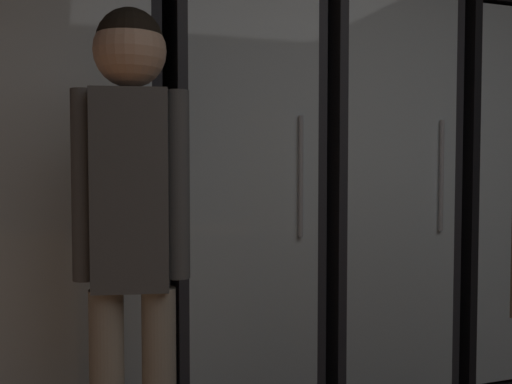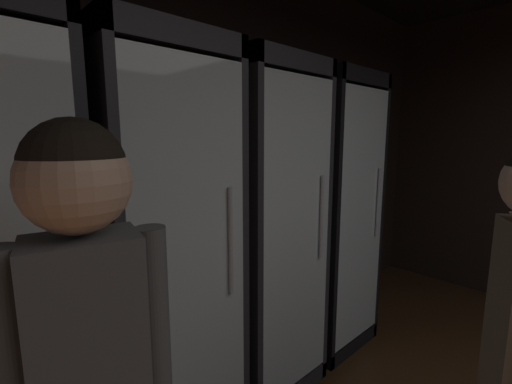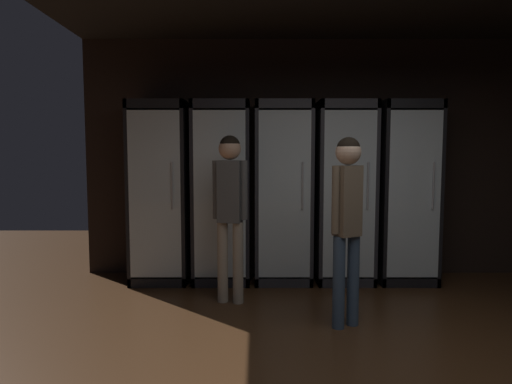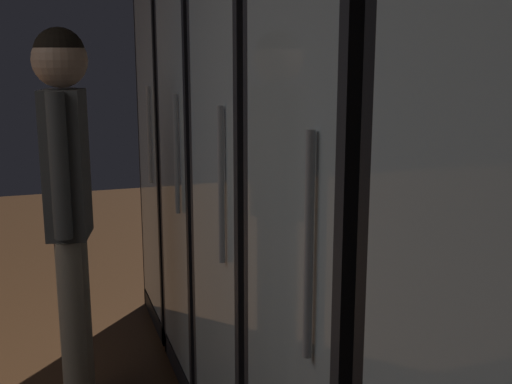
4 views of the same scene
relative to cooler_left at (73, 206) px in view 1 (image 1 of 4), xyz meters
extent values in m
cube|color=black|center=(1.35, 0.31, 0.41)|extent=(6.00, 0.06, 2.80)
cube|color=black|center=(0.00, 0.24, 0.02)|extent=(0.63, 0.04, 2.03)
cube|color=black|center=(0.30, -0.04, 0.02)|extent=(0.04, 0.60, 2.03)
cube|color=white|center=(0.00, 0.21, 0.02)|extent=(0.55, 0.02, 1.79)
cube|color=silver|center=(0.00, -0.33, 0.02)|extent=(0.55, 0.02, 1.79)
cylinder|color=#B2B2B7|center=(0.19, -0.36, 0.12)|extent=(0.02, 0.02, 0.50)
cylinder|color=gray|center=(-0.18, -0.07, -0.62)|extent=(0.03, 0.03, 0.09)
cylinder|color=#194723|center=(0.01, -0.06, -0.64)|extent=(0.03, 0.03, 0.08)
cylinder|color=black|center=(0.18, -0.05, -0.75)|extent=(0.08, 0.08, 0.22)
cylinder|color=black|center=(0.18, -0.05, -0.59)|extent=(0.03, 0.03, 0.10)
cylinder|color=beige|center=(0.18, -0.05, -0.76)|extent=(0.08, 0.08, 0.08)
cube|color=silver|center=(0.00, -0.04, -0.28)|extent=(0.53, 0.52, 0.02)
cylinder|color=black|center=(-0.19, -0.08, -0.17)|extent=(0.07, 0.07, 0.20)
cylinder|color=black|center=(-0.19, -0.08, -0.03)|extent=(0.02, 0.02, 0.07)
cylinder|color=beige|center=(-0.19, -0.08, -0.20)|extent=(0.07, 0.07, 0.05)
cylinder|color=gray|center=(-0.07, -0.03, -0.16)|extent=(0.07, 0.07, 0.22)
cylinder|color=gray|center=(-0.07, -0.03, 0.00)|extent=(0.02, 0.02, 0.09)
cylinder|color=#B2332D|center=(-0.07, -0.03, -0.19)|extent=(0.08, 0.08, 0.09)
cylinder|color=#194723|center=(0.06, -0.06, -0.18)|extent=(0.06, 0.06, 0.19)
cylinder|color=#194723|center=(0.06, -0.06, -0.04)|extent=(0.02, 0.02, 0.08)
cylinder|color=beige|center=(0.06, -0.06, -0.19)|extent=(0.06, 0.06, 0.06)
cylinder|color=black|center=(0.20, -0.06, -0.16)|extent=(0.07, 0.07, 0.22)
cylinder|color=black|center=(0.20, -0.06, 0.00)|extent=(0.02, 0.02, 0.10)
cylinder|color=tan|center=(0.20, -0.06, -0.19)|extent=(0.07, 0.07, 0.07)
cube|color=silver|center=(0.00, -0.04, 0.31)|extent=(0.53, 0.52, 0.02)
cylinder|color=gray|center=(-0.20, -0.03, 0.43)|extent=(0.07, 0.07, 0.22)
cylinder|color=gray|center=(-0.20, -0.03, 0.58)|extent=(0.03, 0.03, 0.07)
cylinder|color=tan|center=(-0.20, -0.03, 0.41)|extent=(0.08, 0.08, 0.08)
cylinder|color=#9EAD99|center=(-0.08, 0.00, 0.41)|extent=(0.06, 0.06, 0.18)
cylinder|color=#9EAD99|center=(-0.08, 0.00, 0.54)|extent=(0.02, 0.02, 0.06)
cylinder|color=#2D2D33|center=(-0.08, 0.00, 0.39)|extent=(0.06, 0.06, 0.06)
cylinder|color=gray|center=(0.06, -0.03, 0.42)|extent=(0.07, 0.07, 0.19)
cylinder|color=gray|center=(0.06, -0.03, 0.57)|extent=(0.02, 0.02, 0.10)
cylinder|color=#2D2D33|center=(0.06, -0.03, 0.41)|extent=(0.07, 0.07, 0.06)
cylinder|color=gray|center=(0.19, -0.02, 0.42)|extent=(0.08, 0.08, 0.20)
cylinder|color=gray|center=(0.19, -0.02, 0.56)|extent=(0.03, 0.03, 0.08)
cylinder|color=tan|center=(0.19, -0.02, 0.40)|extent=(0.08, 0.08, 0.08)
cube|color=#2B2B30|center=(0.69, 0.24, 0.02)|extent=(0.63, 0.04, 2.03)
cube|color=#2B2B30|center=(0.40, -0.04, 0.02)|extent=(0.04, 0.60, 2.03)
cube|color=#2B2B30|center=(0.99, -0.04, 0.02)|extent=(0.04, 0.60, 2.03)
cube|color=white|center=(0.69, 0.21, 0.02)|extent=(0.55, 0.02, 1.79)
cube|color=silver|center=(0.69, -0.33, 0.02)|extent=(0.55, 0.02, 1.79)
cylinder|color=#B2B2B7|center=(0.88, -0.36, 0.12)|extent=(0.02, 0.02, 0.50)
cylinder|color=black|center=(0.49, -0.08, -0.77)|extent=(0.06, 0.06, 0.20)
cylinder|color=black|center=(0.49, -0.08, -0.62)|extent=(0.02, 0.02, 0.09)
cylinder|color=#2D2D33|center=(0.49, -0.08, -0.77)|extent=(0.07, 0.07, 0.06)
cylinder|color=#336B38|center=(0.63, -0.02, -0.75)|extent=(0.07, 0.07, 0.23)
cylinder|color=#336B38|center=(0.63, -0.02, -0.60)|extent=(0.02, 0.02, 0.07)
cylinder|color=#B2332D|center=(0.63, -0.02, -0.74)|extent=(0.07, 0.07, 0.07)
cylinder|color=brown|center=(0.75, -0.03, -0.76)|extent=(0.06, 0.06, 0.20)
cylinder|color=brown|center=(0.75, -0.03, -0.61)|extent=(0.02, 0.02, 0.10)
cylinder|color=#B2332D|center=(0.75, -0.03, -0.79)|extent=(0.06, 0.06, 0.06)
cylinder|color=brown|center=(0.89, -0.09, -0.75)|extent=(0.07, 0.07, 0.23)
cylinder|color=brown|center=(0.89, -0.09, -0.59)|extent=(0.02, 0.02, 0.08)
cylinder|color=white|center=(0.89, -0.09, -0.77)|extent=(0.07, 0.07, 0.07)
cube|color=silver|center=(0.69, -0.04, -0.43)|extent=(0.53, 0.52, 0.02)
cylinder|color=#9EAD99|center=(0.52, -0.04, -0.30)|extent=(0.08, 0.08, 0.23)
cylinder|color=#9EAD99|center=(0.52, -0.04, -0.14)|extent=(0.02, 0.02, 0.09)
cylinder|color=#2D2D33|center=(0.52, -0.04, -0.29)|extent=(0.08, 0.08, 0.09)
cylinder|color=#9EAD99|center=(0.70, -0.06, -0.32)|extent=(0.06, 0.06, 0.20)
cylinder|color=#9EAD99|center=(0.70, -0.06, -0.18)|extent=(0.02, 0.02, 0.06)
cylinder|color=#B2332D|center=(0.70, -0.06, -0.32)|extent=(0.06, 0.06, 0.06)
cylinder|color=black|center=(0.88, -0.03, -0.33)|extent=(0.08, 0.08, 0.18)
cylinder|color=black|center=(0.88, -0.03, -0.20)|extent=(0.03, 0.03, 0.07)
cylinder|color=#B2332D|center=(0.88, -0.03, -0.33)|extent=(0.08, 0.08, 0.05)
cube|color=silver|center=(0.69, -0.04, 0.02)|extent=(0.53, 0.52, 0.02)
cylinder|color=#336B38|center=(0.50, -0.04, 0.12)|extent=(0.06, 0.06, 0.19)
cylinder|color=#336B38|center=(0.50, -0.04, 0.27)|extent=(0.02, 0.02, 0.10)
cylinder|color=beige|center=(0.50, -0.04, 0.11)|extent=(0.07, 0.07, 0.05)
cylinder|color=#9EAD99|center=(0.62, -0.07, 0.14)|extent=(0.06, 0.06, 0.23)
cylinder|color=#9EAD99|center=(0.62, -0.07, 0.31)|extent=(0.02, 0.02, 0.10)
cylinder|color=white|center=(0.62, -0.07, 0.12)|extent=(0.07, 0.07, 0.08)
cylinder|color=#9EAD99|center=(0.77, -0.08, 0.12)|extent=(0.07, 0.07, 0.18)
cylinder|color=#9EAD99|center=(0.77, -0.08, 0.25)|extent=(0.03, 0.03, 0.07)
cylinder|color=#B2332D|center=(0.77, -0.08, 0.12)|extent=(0.08, 0.08, 0.05)
cylinder|color=#194723|center=(0.90, -0.04, 0.12)|extent=(0.07, 0.07, 0.19)
cylinder|color=#194723|center=(0.90, -0.04, 0.25)|extent=(0.02, 0.02, 0.07)
cylinder|color=tan|center=(0.90, -0.04, 0.11)|extent=(0.07, 0.07, 0.07)
cube|color=silver|center=(0.69, -0.04, 0.46)|extent=(0.53, 0.52, 0.02)
cylinder|color=#9EAD99|center=(0.56, -0.06, 0.57)|extent=(0.07, 0.07, 0.19)
cylinder|color=#9EAD99|center=(0.56, -0.06, 0.71)|extent=(0.02, 0.02, 0.09)
cylinder|color=#2D2D33|center=(0.56, -0.06, 0.56)|extent=(0.08, 0.08, 0.07)
cylinder|color=#336B38|center=(0.82, -0.04, 0.58)|extent=(0.07, 0.07, 0.21)
cylinder|color=#336B38|center=(0.82, -0.04, 0.72)|extent=(0.03, 0.03, 0.08)
cylinder|color=white|center=(0.82, -0.04, 0.56)|extent=(0.08, 0.08, 0.06)
cube|color=#2B2B30|center=(1.39, 0.24, 0.02)|extent=(0.63, 0.04, 2.03)
cube|color=#2B2B30|center=(1.09, -0.04, 0.02)|extent=(0.04, 0.60, 2.03)
cube|color=#2B2B30|center=(1.68, -0.04, 0.02)|extent=(0.04, 0.60, 2.03)
cube|color=white|center=(1.39, 0.21, 0.02)|extent=(0.55, 0.02, 1.79)
cube|color=silver|center=(1.39, -0.33, 0.02)|extent=(0.55, 0.02, 1.79)
cylinder|color=#B2B2B7|center=(1.58, -0.36, 0.12)|extent=(0.02, 0.02, 0.50)
cube|color=silver|center=(1.39, -0.04, -0.87)|extent=(0.53, 0.52, 0.02)
cylinder|color=brown|center=(1.18, -0.03, -0.76)|extent=(0.07, 0.07, 0.21)
cylinder|color=brown|center=(1.18, -0.03, -0.62)|extent=(0.02, 0.02, 0.08)
cylinder|color=beige|center=(1.18, -0.03, -0.79)|extent=(0.07, 0.07, 0.07)
cylinder|color=black|center=(1.31, -0.02, -0.77)|extent=(0.08, 0.08, 0.19)
cylinder|color=black|center=(1.31, -0.02, -0.64)|extent=(0.03, 0.03, 0.08)
cylinder|color=#2D2D33|center=(1.31, -0.02, -0.78)|extent=(0.08, 0.08, 0.06)
cylinder|color=#336B38|center=(1.46, -0.07, -0.75)|extent=(0.08, 0.08, 0.24)
cylinder|color=#336B38|center=(1.46, -0.07, -0.59)|extent=(0.03, 0.03, 0.07)
cylinder|color=beige|center=(1.46, -0.07, -0.78)|extent=(0.08, 0.08, 0.08)
cylinder|color=gray|center=(1.58, -0.05, -0.75)|extent=(0.06, 0.06, 0.24)
cylinder|color=gray|center=(1.58, -0.05, -0.59)|extent=(0.02, 0.02, 0.07)
cylinder|color=tan|center=(1.58, -0.05, -0.76)|extent=(0.07, 0.07, 0.09)
cube|color=silver|center=(1.39, -0.04, -0.43)|extent=(0.53, 0.52, 0.02)
cylinder|color=gray|center=(1.21, -0.05, -0.32)|extent=(0.07, 0.07, 0.19)
cylinder|color=gray|center=(1.21, -0.05, -0.19)|extent=(0.02, 0.02, 0.08)
cylinder|color=white|center=(1.21, -0.05, -0.34)|extent=(0.07, 0.07, 0.06)
cylinder|color=#336B38|center=(1.38, -0.05, -0.32)|extent=(0.08, 0.08, 0.20)
cylinder|color=#336B38|center=(1.38, -0.05, -0.18)|extent=(0.02, 0.02, 0.09)
cylinder|color=tan|center=(1.38, -0.05, -0.33)|extent=(0.08, 0.08, 0.06)
cylinder|color=brown|center=(1.57, -0.06, -0.30)|extent=(0.06, 0.06, 0.24)
cylinder|color=brown|center=(1.57, -0.06, -0.14)|extent=(0.02, 0.02, 0.09)
cylinder|color=white|center=(1.57, -0.06, -0.31)|extent=(0.07, 0.07, 0.09)
cube|color=silver|center=(1.39, -0.04, 0.02)|extent=(0.53, 0.52, 0.02)
cylinder|color=#194723|center=(1.19, -0.06, 0.12)|extent=(0.07, 0.07, 0.18)
cylinder|color=#194723|center=(1.19, -0.06, 0.24)|extent=(0.03, 0.03, 0.07)
cylinder|color=white|center=(1.19, -0.06, 0.12)|extent=(0.08, 0.08, 0.05)
cylinder|color=#194723|center=(1.33, -0.09, 0.12)|extent=(0.06, 0.06, 0.18)
cylinder|color=#194723|center=(1.33, -0.09, 0.24)|extent=(0.02, 0.02, 0.06)
cylinder|color=tan|center=(1.33, -0.09, 0.12)|extent=(0.07, 0.07, 0.06)
cylinder|color=#194723|center=(1.45, -0.06, 0.14)|extent=(0.06, 0.06, 0.23)
cylinder|color=#194723|center=(1.45, -0.06, 0.30)|extent=(0.02, 0.02, 0.07)
cylinder|color=#2D2D33|center=(1.45, -0.06, 0.14)|extent=(0.07, 0.07, 0.06)
cylinder|color=black|center=(1.59, -0.08, 0.13)|extent=(0.06, 0.06, 0.20)
cylinder|color=black|center=(1.59, -0.08, 0.27)|extent=(0.02, 0.02, 0.09)
cylinder|color=tan|center=(1.59, -0.08, 0.11)|extent=(0.07, 0.07, 0.06)
cube|color=silver|center=(1.39, -0.04, 0.46)|extent=(0.53, 0.52, 0.02)
cylinder|color=gray|center=(1.19, -0.07, 0.57)|extent=(0.06, 0.06, 0.20)
cylinder|color=gray|center=(1.19, -0.07, 0.71)|extent=(0.02, 0.02, 0.08)
cylinder|color=tan|center=(1.19, -0.07, 0.56)|extent=(0.06, 0.06, 0.05)
cylinder|color=gray|center=(1.31, -0.09, 0.59)|extent=(0.07, 0.07, 0.23)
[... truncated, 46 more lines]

